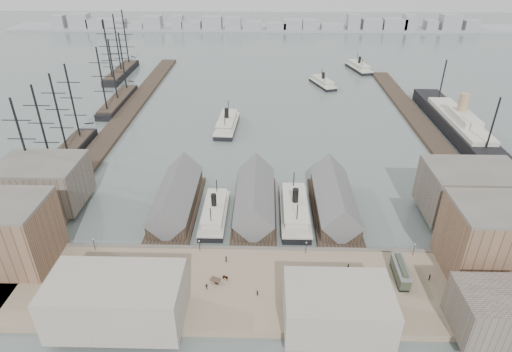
{
  "coord_description": "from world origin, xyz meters",
  "views": [
    {
      "loc": [
        3.33,
        -101.82,
        80.11
      ],
      "look_at": [
        0.0,
        30.0,
        6.0
      ],
      "focal_mm": 30.0,
      "sensor_mm": 36.0,
      "label": 1
    }
  ],
  "objects_px": {
    "ocean_steamer": "(458,125)",
    "horse_cart_center": "(222,279)",
    "tram": "(400,272)",
    "horse_cart_left": "(139,272)",
    "ferry_docked_west": "(214,212)",
    "horse_cart_right": "(351,295)"
  },
  "relations": [
    {
      "from": "horse_cart_center",
      "to": "horse_cart_right",
      "type": "xyz_separation_m",
      "value": [
        32.44,
        -5.08,
        -0.04
      ]
    },
    {
      "from": "ferry_docked_west",
      "to": "horse_cart_right",
      "type": "distance_m",
      "value": 52.53
    },
    {
      "from": "ocean_steamer",
      "to": "tram",
      "type": "bearing_deg",
      "value": -118.06
    },
    {
      "from": "tram",
      "to": "horse_cart_center",
      "type": "bearing_deg",
      "value": -175.74
    },
    {
      "from": "horse_cart_center",
      "to": "horse_cart_right",
      "type": "bearing_deg",
      "value": -76.58
    },
    {
      "from": "horse_cart_center",
      "to": "tram",
      "type": "bearing_deg",
      "value": -64.85
    },
    {
      "from": "ocean_steamer",
      "to": "horse_cart_center",
      "type": "relative_size",
      "value": 19.31
    },
    {
      "from": "ferry_docked_west",
      "to": "horse_cart_left",
      "type": "bearing_deg",
      "value": -119.74
    },
    {
      "from": "ocean_steamer",
      "to": "horse_cart_right",
      "type": "distance_m",
      "value": 126.64
    },
    {
      "from": "ferry_docked_west",
      "to": "ocean_steamer",
      "type": "relative_size",
      "value": 0.28
    },
    {
      "from": "tram",
      "to": "horse_cart_center",
      "type": "xyz_separation_m",
      "value": [
        -46.22,
        -2.28,
        -1.25
      ]
    },
    {
      "from": "tram",
      "to": "horse_cart_left",
      "type": "distance_m",
      "value": 68.42
    },
    {
      "from": "horse_cart_left",
      "to": "horse_cart_right",
      "type": "bearing_deg",
      "value": -62.29
    },
    {
      "from": "ferry_docked_west",
      "to": "tram",
      "type": "height_order",
      "value": "ferry_docked_west"
    },
    {
      "from": "tram",
      "to": "ocean_steamer",
      "type": "bearing_deg",
      "value": 63.38
    },
    {
      "from": "horse_cart_left",
      "to": "ferry_docked_west",
      "type": "bearing_deg",
      "value": 5.36
    },
    {
      "from": "horse_cart_left",
      "to": "horse_cart_right",
      "type": "distance_m",
      "value": 55.09
    },
    {
      "from": "horse_cart_center",
      "to": "ferry_docked_west",
      "type": "bearing_deg",
      "value": 32.24
    },
    {
      "from": "ferry_docked_west",
      "to": "horse_cart_center",
      "type": "distance_m",
      "value": 31.76
    },
    {
      "from": "ocean_steamer",
      "to": "horse_cart_left",
      "type": "height_order",
      "value": "ocean_steamer"
    },
    {
      "from": "horse_cart_left",
      "to": "horse_cart_center",
      "type": "bearing_deg",
      "value": -60.06
    },
    {
      "from": "ferry_docked_west",
      "to": "horse_cart_right",
      "type": "relative_size",
      "value": 5.6
    }
  ]
}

